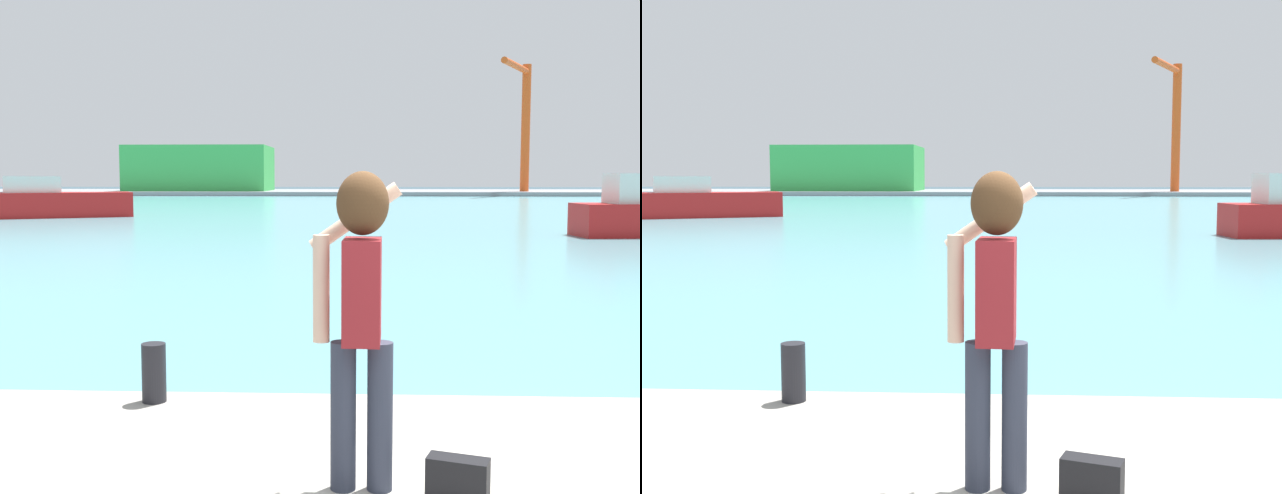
{
  "view_description": "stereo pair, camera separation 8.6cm",
  "coord_description": "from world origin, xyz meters",
  "views": [
    {
      "loc": [
        -0.98,
        -3.95,
        2.22
      ],
      "look_at": [
        -1.33,
        3.76,
        1.51
      ],
      "focal_mm": 43.3,
      "sensor_mm": 36.0,
      "label": 1
    },
    {
      "loc": [
        -0.89,
        -3.95,
        2.22
      ],
      "look_at": [
        -1.33,
        3.76,
        1.51
      ],
      "focal_mm": 43.3,
      "sensor_mm": 36.0,
      "label": 2
    }
  ],
  "objects": [
    {
      "name": "ground_plane",
      "position": [
        0.0,
        50.0,
        0.0
      ],
      "size": [
        220.0,
        220.0,
        0.0
      ],
      "primitive_type": "plane",
      "color": "#334751"
    },
    {
      "name": "boat_moored",
      "position": [
        -17.38,
        36.74,
        0.85
      ],
      "size": [
        8.32,
        5.46,
        2.21
      ],
      "rotation": [
        0.0,
        0.0,
        0.44
      ],
      "color": "#B21919",
      "rests_on": "harbor_water"
    },
    {
      "name": "person_photographer",
      "position": [
        -0.95,
        0.15,
        1.57
      ],
      "size": [
        0.53,
        0.55,
        1.74
      ],
      "rotation": [
        0.0,
        0.0,
        1.52
      ],
      "color": "#2D3342",
      "rests_on": "quay_promenade"
    },
    {
      "name": "far_shore_dock",
      "position": [
        0.0,
        92.0,
        0.25
      ],
      "size": [
        140.0,
        20.0,
        0.49
      ],
      "primitive_type": "cube",
      "color": "gray",
      "rests_on": "ground_plane"
    },
    {
      "name": "port_crane",
      "position": [
        17.98,
        85.27,
        9.35
      ],
      "size": [
        5.1,
        9.64,
        14.47
      ],
      "color": "#D84C19",
      "rests_on": "far_shore_dock"
    },
    {
      "name": "warehouse_left",
      "position": [
        -20.01,
        90.88,
        3.2
      ],
      "size": [
        16.89,
        11.8,
        5.41
      ],
      "primitive_type": "cube",
      "color": "green",
      "rests_on": "far_shore_dock"
    },
    {
      "name": "harbor_bollard",
      "position": [
        -2.5,
        1.73,
        0.73
      ],
      "size": [
        0.18,
        0.18,
        0.45
      ],
      "primitive_type": "cylinder",
      "color": "black",
      "rests_on": "quay_promenade"
    },
    {
      "name": "harbor_water",
      "position": [
        0.0,
        52.0,
        0.01
      ],
      "size": [
        140.0,
        100.0,
        0.02
      ],
      "primitive_type": "cube",
      "color": "#599EA8",
      "rests_on": "ground_plane"
    },
    {
      "name": "handbag",
      "position": [
        -0.43,
        -0.0,
        0.63
      ],
      "size": [
        0.35,
        0.23,
        0.24
      ],
      "primitive_type": "cube",
      "rotation": [
        0.0,
        0.0,
        -0.32
      ],
      "color": "black",
      "rests_on": "quay_promenade"
    }
  ]
}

